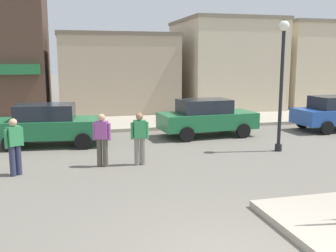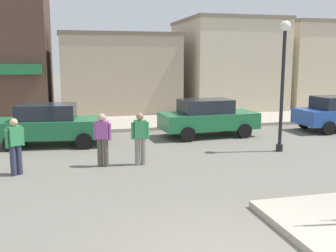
{
  "view_description": "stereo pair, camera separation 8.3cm",
  "coord_description": "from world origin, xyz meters",
  "px_view_note": "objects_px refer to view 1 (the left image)",
  "views": [
    {
      "loc": [
        -2.45,
        -5.21,
        3.22
      ],
      "look_at": [
        0.04,
        4.5,
        1.5
      ],
      "focal_mm": 42.0,
      "sensor_mm": 36.0,
      "label": 1
    },
    {
      "loc": [
        -2.37,
        -5.23,
        3.22
      ],
      "look_at": [
        0.04,
        4.5,
        1.5
      ],
      "focal_mm": 42.0,
      "sensor_mm": 36.0,
      "label": 2
    }
  ],
  "objects_px": {
    "parked_car_nearest": "(49,124)",
    "lamp_post": "(282,67)",
    "pedestrian_crossing_far": "(102,138)",
    "parked_car_second": "(206,117)",
    "pedestrian_crossing_near": "(14,145)",
    "pedestrian_kerb_side": "(140,137)"
  },
  "relations": [
    {
      "from": "parked_car_nearest",
      "to": "lamp_post",
      "type": "bearing_deg",
      "value": -20.33
    },
    {
      "from": "lamp_post",
      "to": "pedestrian_crossing_far",
      "type": "bearing_deg",
      "value": -175.43
    },
    {
      "from": "lamp_post",
      "to": "parked_car_second",
      "type": "relative_size",
      "value": 1.11
    },
    {
      "from": "parked_car_second",
      "to": "lamp_post",
      "type": "bearing_deg",
      "value": -64.0
    },
    {
      "from": "lamp_post",
      "to": "pedestrian_crossing_near",
      "type": "xyz_separation_m",
      "value": [
        -8.63,
        -0.84,
        -2.09
      ]
    },
    {
      "from": "pedestrian_kerb_side",
      "to": "pedestrian_crossing_far",
      "type": "bearing_deg",
      "value": 174.6
    },
    {
      "from": "lamp_post",
      "to": "pedestrian_kerb_side",
      "type": "height_order",
      "value": "lamp_post"
    },
    {
      "from": "parked_car_second",
      "to": "pedestrian_kerb_side",
      "type": "relative_size",
      "value": 2.55
    },
    {
      "from": "pedestrian_crossing_near",
      "to": "pedestrian_kerb_side",
      "type": "bearing_deg",
      "value": 3.83
    },
    {
      "from": "parked_car_nearest",
      "to": "pedestrian_kerb_side",
      "type": "xyz_separation_m",
      "value": [
        2.79,
        -3.52,
        0.06
      ]
    },
    {
      "from": "lamp_post",
      "to": "pedestrian_crossing_near",
      "type": "bearing_deg",
      "value": -174.44
    },
    {
      "from": "pedestrian_crossing_far",
      "to": "pedestrian_kerb_side",
      "type": "relative_size",
      "value": 1.0
    },
    {
      "from": "pedestrian_kerb_side",
      "to": "pedestrian_crossing_near",
      "type": "bearing_deg",
      "value": -176.17
    },
    {
      "from": "lamp_post",
      "to": "parked_car_nearest",
      "type": "distance_m",
      "value": 8.66
    },
    {
      "from": "lamp_post",
      "to": "parked_car_second",
      "type": "xyz_separation_m",
      "value": [
        -1.55,
        3.18,
        -2.15
      ]
    },
    {
      "from": "pedestrian_kerb_side",
      "to": "lamp_post",
      "type": "bearing_deg",
      "value": 6.77
    },
    {
      "from": "pedestrian_crossing_far",
      "to": "pedestrian_kerb_side",
      "type": "xyz_separation_m",
      "value": [
        1.13,
        -0.11,
        0.0
      ]
    },
    {
      "from": "parked_car_second",
      "to": "pedestrian_crossing_far",
      "type": "height_order",
      "value": "pedestrian_crossing_far"
    },
    {
      "from": "pedestrian_crossing_far",
      "to": "parked_car_second",
      "type": "bearing_deg",
      "value": 38.35
    },
    {
      "from": "pedestrian_crossing_near",
      "to": "pedestrian_kerb_side",
      "type": "xyz_separation_m",
      "value": [
        3.56,
        0.24,
        0.0
      ]
    },
    {
      "from": "parked_car_second",
      "to": "pedestrian_crossing_near",
      "type": "bearing_deg",
      "value": -150.38
    },
    {
      "from": "parked_car_second",
      "to": "pedestrian_kerb_side",
      "type": "xyz_separation_m",
      "value": [
        -3.52,
        -3.79,
        0.06
      ]
    }
  ]
}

